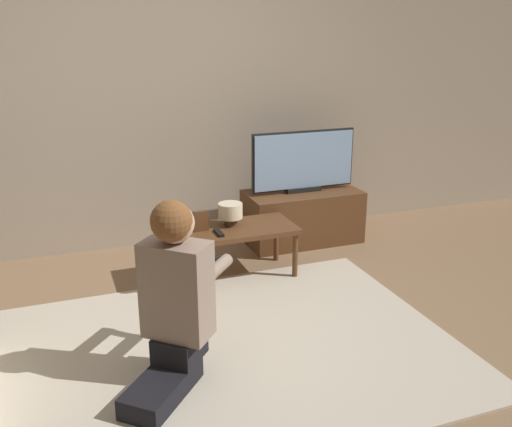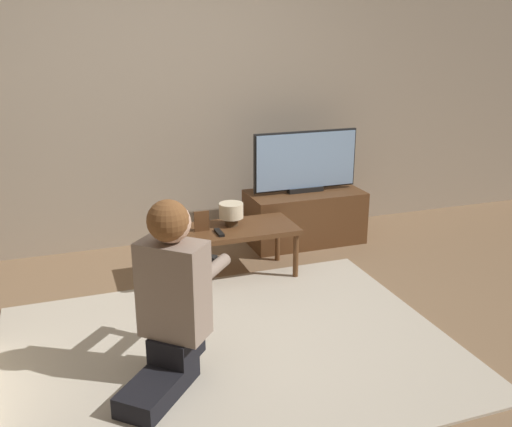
% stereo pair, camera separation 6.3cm
% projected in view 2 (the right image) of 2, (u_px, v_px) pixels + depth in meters
% --- Properties ---
extents(ground_plane, '(10.00, 10.00, 0.00)m').
position_uv_depth(ground_plane, '(230.00, 351.00, 3.31)').
color(ground_plane, '#896B4C').
extents(wall_back, '(10.00, 0.06, 2.60)m').
position_uv_depth(wall_back, '(159.00, 90.00, 4.64)').
color(wall_back, tan).
rests_on(wall_back, ground_plane).
extents(rug, '(2.57, 1.95, 0.02)m').
position_uv_depth(rug, '(230.00, 349.00, 3.31)').
color(rug, beige).
rests_on(rug, ground_plane).
extents(tv_stand, '(0.98, 0.49, 0.45)m').
position_uv_depth(tv_stand, '(304.00, 217.00, 4.95)').
color(tv_stand, brown).
rests_on(tv_stand, ground_plane).
extents(tv, '(0.92, 0.08, 0.52)m').
position_uv_depth(tv, '(306.00, 161.00, 4.80)').
color(tv, black).
rests_on(tv, tv_stand).
extents(coffee_table, '(0.97, 0.45, 0.39)m').
position_uv_depth(coffee_table, '(231.00, 233.00, 4.19)').
color(coffee_table, brown).
rests_on(coffee_table, ground_plane).
extents(person_kneeling, '(0.74, 0.79, 0.99)m').
position_uv_depth(person_kneeling, '(171.00, 293.00, 2.88)').
color(person_kneeling, black).
rests_on(person_kneeling, rug).
extents(picture_frame, '(0.11, 0.01, 0.15)m').
position_uv_depth(picture_frame, '(202.00, 221.00, 4.09)').
color(picture_frame, brown).
rests_on(picture_frame, coffee_table).
extents(table_lamp, '(0.18, 0.18, 0.17)m').
position_uv_depth(table_lamp, '(231.00, 212.00, 4.20)').
color(table_lamp, '#4C3823').
rests_on(table_lamp, coffee_table).
extents(remote, '(0.04, 0.15, 0.02)m').
position_uv_depth(remote, '(219.00, 232.00, 4.06)').
color(remote, black).
rests_on(remote, coffee_table).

